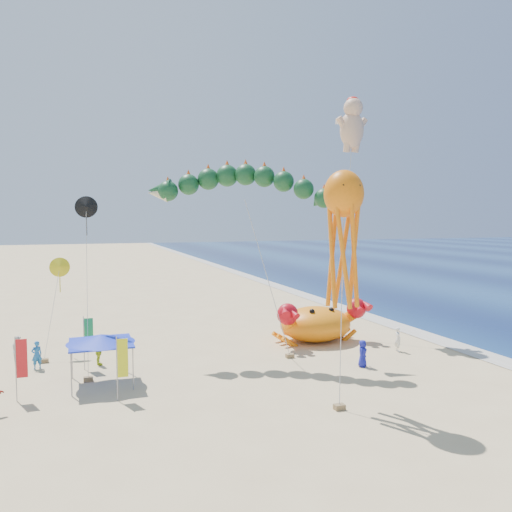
{
  "coord_description": "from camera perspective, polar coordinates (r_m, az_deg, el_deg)",
  "views": [
    {
      "loc": [
        -12.72,
        -27.9,
        8.85
      ],
      "look_at": [
        -2.0,
        2.0,
        6.5
      ],
      "focal_mm": 35.0,
      "sensor_mm": 36.0,
      "label": 1
    }
  ],
  "objects": [
    {
      "name": "small_kites",
      "position": [
        31.78,
        -24.26,
        0.15
      ],
      "size": [
        9.04,
        9.3,
        10.26
      ],
      "color": "black",
      "rests_on": "ground"
    },
    {
      "name": "cherub_kite",
      "position": [
        41.08,
        10.94,
        14.63
      ],
      "size": [
        3.45,
        3.4,
        18.39
      ],
      "color": "#E3AF8A",
      "rests_on": "ground"
    },
    {
      "name": "beachgoers",
      "position": [
        30.35,
        -19.08,
        -11.28
      ],
      "size": [
        27.72,
        12.89,
        1.86
      ],
      "color": "white",
      "rests_on": "ground"
    },
    {
      "name": "octopus_kite",
      "position": [
        23.97,
        9.96,
        3.14
      ],
      "size": [
        1.94,
        1.9,
        11.17
      ],
      "color": "orange",
      "rests_on": "ground"
    },
    {
      "name": "foam_strip",
      "position": [
        38.31,
        21.5,
        -9.41
      ],
      "size": [
        320.0,
        320.0,
        0.0
      ],
      "primitive_type": "plane",
      "color": "silver",
      "rests_on": "ground"
    },
    {
      "name": "ground",
      "position": [
        31.92,
        4.7,
        -11.88
      ],
      "size": [
        320.0,
        320.0,
        0.0
      ],
      "primitive_type": "plane",
      "color": "#D1B784",
      "rests_on": "ground"
    },
    {
      "name": "feather_flags",
      "position": [
        28.36,
        -22.41,
        -10.05
      ],
      "size": [
        7.83,
        5.91,
        3.2
      ],
      "color": "gray",
      "rests_on": "ground"
    },
    {
      "name": "crab_inflatable",
      "position": [
        36.65,
        6.88,
        -7.56
      ],
      "size": [
        7.13,
        4.69,
        3.12
      ],
      "color": "orange",
      "rests_on": "ground"
    },
    {
      "name": "canopy_blue",
      "position": [
        28.29,
        -17.31,
        -9.06
      ],
      "size": [
        3.58,
        3.58,
        2.71
      ],
      "color": "gray",
      "rests_on": "ground"
    },
    {
      "name": "dragon_kite",
      "position": [
        32.04,
        -1.61,
        7.47
      ],
      "size": [
        12.08,
        6.8,
        12.0
      ],
      "color": "#103C1E",
      "rests_on": "ground"
    }
  ]
}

